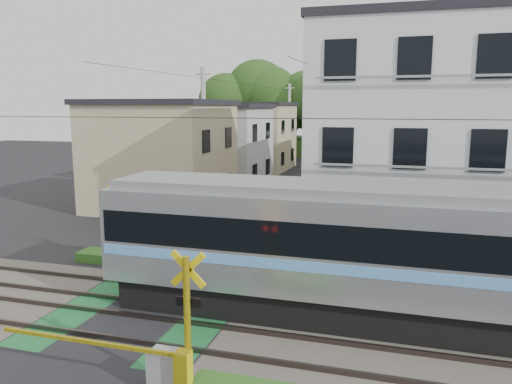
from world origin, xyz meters
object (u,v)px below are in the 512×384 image
(apartment_block, at_px, (441,138))
(pedestrian, at_px, (342,164))
(crossing_signal_near, at_px, (169,362))
(crossing_signal_far, at_px, (131,247))

(apartment_block, relative_size, pedestrian, 6.08)
(crossing_signal_near, bearing_deg, pedestrian, 91.14)
(crossing_signal_far, bearing_deg, pedestrian, 81.11)
(crossing_signal_far, distance_m, pedestrian, 28.88)
(crossing_signal_far, xyz_separation_m, apartment_block, (11.09, 5.84, 3.94))
(crossing_signal_near, relative_size, pedestrian, 2.82)
(apartment_block, bearing_deg, crossing_signal_far, -152.22)
(crossing_signal_near, distance_m, crossing_signal_far, 8.95)
(pedestrian, bearing_deg, crossing_signal_far, 86.16)
(crossing_signal_near, relative_size, crossing_signal_far, 1.00)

